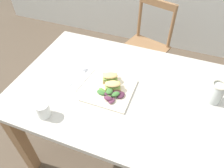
% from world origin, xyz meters
% --- Properties ---
extents(ground_plane, '(9.56, 9.56, 0.00)m').
position_xyz_m(ground_plane, '(0.00, 0.00, 0.00)').
color(ground_plane, brown).
extents(dining_table, '(1.24, 0.89, 0.74)m').
position_xyz_m(dining_table, '(-0.04, -0.02, 0.62)').
color(dining_table, '#BCB7AD').
rests_on(dining_table, ground).
extents(chair_wooden_far, '(0.50, 0.50, 0.87)m').
position_xyz_m(chair_wooden_far, '(-0.06, 0.85, 0.45)').
color(chair_wooden_far, '#8E6642').
rests_on(chair_wooden_far, ground).
extents(plate_lunch, '(0.27, 0.27, 0.01)m').
position_xyz_m(plate_lunch, '(-0.08, -0.07, 0.74)').
color(plate_lunch, beige).
rests_on(plate_lunch, dining_table).
extents(sandwich_half_front, '(0.11, 0.09, 0.06)m').
position_xyz_m(sandwich_half_front, '(-0.06, -0.06, 0.78)').
color(sandwich_half_front, '#DBB270').
rests_on(sandwich_half_front, plate_lunch).
extents(sandwich_half_back, '(0.11, 0.09, 0.06)m').
position_xyz_m(sandwich_half_back, '(-0.10, 0.00, 0.78)').
color(sandwich_half_back, '#DBB270').
rests_on(sandwich_half_back, plate_lunch).
extents(salad_mixed_greens, '(0.17, 0.15, 0.04)m').
position_xyz_m(salad_mixed_greens, '(-0.05, -0.11, 0.76)').
color(salad_mixed_greens, '#3D7033').
rests_on(salad_mixed_greens, plate_lunch).
extents(napkin_folded, '(0.13, 0.23, 0.00)m').
position_xyz_m(napkin_folded, '(-0.30, -0.04, 0.74)').
color(napkin_folded, white).
rests_on(napkin_folded, dining_table).
extents(fork_on_napkin, '(0.05, 0.19, 0.00)m').
position_xyz_m(fork_on_napkin, '(-0.30, -0.02, 0.75)').
color(fork_on_napkin, silver).
rests_on(fork_on_napkin, napkin_folded).
extents(mason_jar_iced_tea, '(0.08, 0.08, 0.13)m').
position_xyz_m(mason_jar_iced_tea, '(0.49, 0.07, 0.80)').
color(mason_jar_iced_tea, gold).
rests_on(mason_jar_iced_tea, dining_table).
extents(cup_extra_side, '(0.07, 0.07, 0.08)m').
position_xyz_m(cup_extra_side, '(-0.34, -0.36, 0.78)').
color(cup_extra_side, white).
rests_on(cup_extra_side, dining_table).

